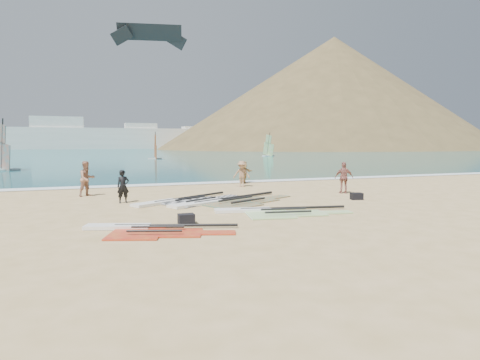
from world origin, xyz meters
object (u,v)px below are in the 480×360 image
object	(u,v)px
rig_grey	(182,201)
gear_bag_near	(186,219)
rig_red	(145,230)
beachgoer_mid	(242,174)
beachgoer_back	(344,178)
person_wetsuit	(123,186)
beachgoer_left	(87,179)
beachgoer_right	(244,172)
rig_green	(272,212)
gear_bag_far	(357,196)
rig_orange	(227,202)

from	to	relation	value
rig_grey	gear_bag_near	world-z (taller)	gear_bag_near
rig_red	beachgoer_mid	bearing A→B (deg)	74.56
beachgoer_back	person_wetsuit	bearing A→B (deg)	17.10
beachgoer_left	gear_bag_near	bearing A→B (deg)	-101.31
person_wetsuit	beachgoer_left	bearing A→B (deg)	108.77
beachgoer_left	beachgoer_mid	size ratio (longest dim) A/B	1.12
beachgoer_right	beachgoer_mid	bearing A→B (deg)	-147.57
rig_green	beachgoer_mid	world-z (taller)	beachgoer_mid
beachgoer_mid	gear_bag_far	bearing A→B (deg)	-41.36
gear_bag_near	beachgoer_right	world-z (taller)	beachgoer_right
gear_bag_far	beachgoer_left	xyz separation A→B (m)	(-12.22, 5.72, 0.73)
beachgoer_right	person_wetsuit	bearing A→B (deg)	-175.83
rig_green	rig_red	xyz separation A→B (m)	(-5.05, -1.62, -0.00)
gear_bag_far	beachgoer_back	size ratio (longest dim) A/B	0.32
gear_bag_near	beachgoer_left	xyz separation A→B (m)	(-3.29, 8.59, 0.73)
beachgoer_back	gear_bag_far	bearing A→B (deg)	90.11
gear_bag_far	beachgoer_left	size ratio (longest dim) A/B	0.31
rig_orange	rig_grey	bearing A→B (deg)	128.24
rig_orange	beachgoer_back	xyz separation A→B (m)	(7.01, 1.16, 0.80)
rig_orange	beachgoer_mid	world-z (taller)	beachgoer_mid
rig_green	beachgoer_left	xyz separation A→B (m)	(-6.88, 7.67, 0.85)
gear_bag_far	person_wetsuit	bearing A→B (deg)	165.65
rig_red	rig_orange	bearing A→B (deg)	66.26
person_wetsuit	gear_bag_near	bearing A→B (deg)	-82.19
beachgoer_left	rig_green	bearing A→B (deg)	-80.37
gear_bag_far	beachgoer_back	distance (m)	2.46
beachgoer_back	beachgoer_right	size ratio (longest dim) A/B	1.13
rig_red	beachgoer_back	bearing A→B (deg)	45.60
gear_bag_near	beachgoer_left	distance (m)	9.23
person_wetsuit	beachgoer_mid	size ratio (longest dim) A/B	0.94
rig_grey	beachgoer_mid	world-z (taller)	beachgoer_mid
gear_bag_near	beachgoer_right	xyz separation A→B (m)	(6.46, 11.77, 0.58)
beachgoer_right	beachgoer_back	bearing A→B (deg)	-96.95
rig_grey	rig_orange	distance (m)	2.06
rig_orange	gear_bag_near	world-z (taller)	gear_bag_near
beachgoer_mid	rig_grey	bearing A→B (deg)	-109.53
rig_grey	person_wetsuit	bearing A→B (deg)	132.10
gear_bag_near	beachgoer_mid	xyz separation A→B (m)	(5.61, 9.93, 0.63)
beachgoer_left	gear_bag_far	bearing A→B (deg)	-57.34
rig_grey	gear_bag_near	size ratio (longest dim) A/B	10.30
gear_bag_near	person_wetsuit	xyz separation A→B (m)	(-1.70, 5.59, 0.58)
rig_red	person_wetsuit	size ratio (longest dim) A/B	3.14
rig_orange	rig_red	distance (m)	6.24
rig_orange	person_wetsuit	xyz separation A→B (m)	(-4.41, 1.65, 0.70)
gear_bag_far	beachgoer_mid	bearing A→B (deg)	115.17
beachgoer_left	beachgoer_mid	xyz separation A→B (m)	(8.90, 1.34, -0.10)
beachgoer_left	beachgoer_back	xyz separation A→B (m)	(13.01, -3.49, -0.05)
beachgoer_left	beachgoer_back	distance (m)	13.47
gear_bag_far	beachgoer_left	distance (m)	13.51
rig_grey	beachgoer_back	xyz separation A→B (m)	(8.87, 0.27, 0.80)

